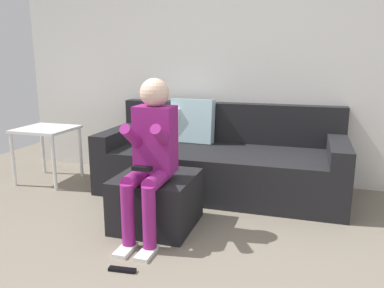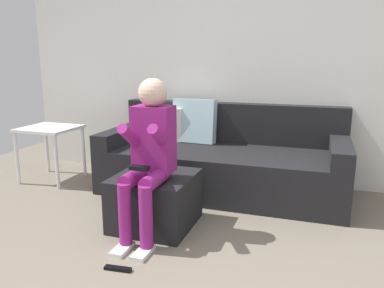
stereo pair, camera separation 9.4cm
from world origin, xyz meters
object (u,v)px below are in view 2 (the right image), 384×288
Objects in this scene: side_table at (50,135)px; person_seated at (149,149)px; remote_near_ottoman at (118,269)px; couch_sectional at (221,161)px; ottoman at (155,200)px.

person_seated is at bearing -28.78° from side_table.
person_seated is at bearing 86.31° from remote_near_ottoman.
remote_near_ottoman is at bearing -98.06° from couch_sectional.
couch_sectional is at bearing 76.58° from remote_near_ottoman.
remote_near_ottoman is at bearing -86.00° from ottoman.
person_seated is (0.03, -0.16, 0.47)m from ottoman.
side_table is (-1.63, 0.89, -0.17)m from person_seated.
remote_near_ottoman is (1.64, -1.45, -0.51)m from side_table.
ottoman is at bearing -106.27° from couch_sectional.
couch_sectional is at bearing 73.73° from ottoman.
ottoman is at bearing 88.64° from remote_near_ottoman.
remote_near_ottoman is (-0.25, -1.73, -0.30)m from couch_sectional.
side_table is at bearing 151.22° from person_seated.
couch_sectional reaches higher than side_table.
side_table is (-1.89, -0.28, 0.21)m from couch_sectional.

